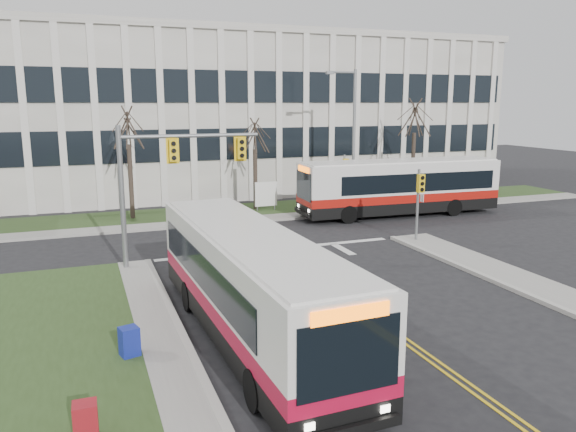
# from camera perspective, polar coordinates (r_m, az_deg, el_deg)

# --- Properties ---
(ground) EXTENTS (120.00, 120.00, 0.00)m
(ground) POSITION_cam_1_polar(r_m,az_deg,el_deg) (20.57, 6.66, -8.84)
(ground) COLOR black
(ground) RESTS_ON ground
(sidewalk_west) EXTENTS (1.20, 26.00, 0.14)m
(sidewalk_west) POSITION_cam_1_polar(r_m,az_deg,el_deg) (14.14, -10.48, -18.62)
(sidewalk_west) COLOR #9E9B93
(sidewalk_west) RESTS_ON ground
(sidewalk_cross) EXTENTS (44.00, 1.60, 0.14)m
(sidewalk_cross) POSITION_cam_1_polar(r_m,az_deg,el_deg) (35.89, 2.71, 0.14)
(sidewalk_cross) COLOR #9E9B93
(sidewalk_cross) RESTS_ON ground
(building_lawn) EXTENTS (44.00, 5.00, 0.12)m
(building_lawn) POSITION_cam_1_polar(r_m,az_deg,el_deg) (38.43, 1.06, 0.90)
(building_lawn) COLOR #2B421C
(building_lawn) RESTS_ON ground
(office_building) EXTENTS (40.00, 16.00, 12.00)m
(office_building) POSITION_cam_1_polar(r_m,az_deg,el_deg) (49.14, -4.16, 10.15)
(office_building) COLOR silver
(office_building) RESTS_ON ground
(mast_arm_signal) EXTENTS (6.11, 0.38, 6.20)m
(mast_arm_signal) POSITION_cam_1_polar(r_m,az_deg,el_deg) (24.66, -12.73, 4.54)
(mast_arm_signal) COLOR slate
(mast_arm_signal) RESTS_ON ground
(signal_pole_near) EXTENTS (0.34, 0.39, 3.80)m
(signal_pole_near) POSITION_cam_1_polar(r_m,az_deg,el_deg) (29.29, 13.18, 2.11)
(signal_pole_near) COLOR slate
(signal_pole_near) RESTS_ON ground
(signal_pole_far) EXTENTS (0.34, 0.39, 3.80)m
(signal_pole_far) POSITION_cam_1_polar(r_m,az_deg,el_deg) (36.59, 5.80, 4.18)
(signal_pole_far) COLOR slate
(signal_pole_far) RESTS_ON ground
(streetlight) EXTENTS (2.15, 0.25, 9.20)m
(streetlight) POSITION_cam_1_polar(r_m,az_deg,el_deg) (37.43, 6.48, 8.47)
(streetlight) COLOR slate
(streetlight) RESTS_ON ground
(directory_sign) EXTENTS (1.50, 0.12, 2.00)m
(directory_sign) POSITION_cam_1_polar(r_m,az_deg,el_deg) (36.93, -2.26, 2.21)
(directory_sign) COLOR slate
(directory_sign) RESTS_ON ground
(tree_left) EXTENTS (1.80, 1.80, 7.70)m
(tree_left) POSITION_cam_1_polar(r_m,az_deg,el_deg) (35.27, -15.95, 8.44)
(tree_left) COLOR #42352B
(tree_left) RESTS_ON ground
(tree_mid) EXTENTS (1.80, 1.80, 6.82)m
(tree_mid) POSITION_cam_1_polar(r_m,az_deg,el_deg) (37.03, -3.39, 8.01)
(tree_mid) COLOR #42352B
(tree_mid) RESTS_ON ground
(tree_right) EXTENTS (1.80, 1.80, 8.25)m
(tree_right) POSITION_cam_1_polar(r_m,az_deg,el_deg) (41.95, 12.76, 9.56)
(tree_right) COLOR #42352B
(tree_right) RESTS_ON ground
(bus_main) EXTENTS (3.09, 12.43, 3.29)m
(bus_main) POSITION_cam_1_polar(r_m,az_deg,el_deg) (17.07, -3.85, -7.25)
(bus_main) COLOR silver
(bus_main) RESTS_ON ground
(bus_cross) EXTENTS (13.05, 3.31, 3.45)m
(bus_cross) POSITION_cam_1_polar(r_m,az_deg,el_deg) (36.45, 11.25, 2.76)
(bus_cross) COLOR silver
(bus_cross) RESTS_ON ground
(newspaper_box_blue) EXTENTS (0.60, 0.56, 0.95)m
(newspaper_box_blue) POSITION_cam_1_polar(r_m,az_deg,el_deg) (16.76, -15.80, -12.34)
(newspaper_box_blue) COLOR navy
(newspaper_box_blue) RESTS_ON ground
(newspaper_box_red) EXTENTS (0.51, 0.46, 0.95)m
(newspaper_box_red) POSITION_cam_1_polar(r_m,az_deg,el_deg) (13.29, -19.85, -19.25)
(newspaper_box_red) COLOR maroon
(newspaper_box_red) RESTS_ON ground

